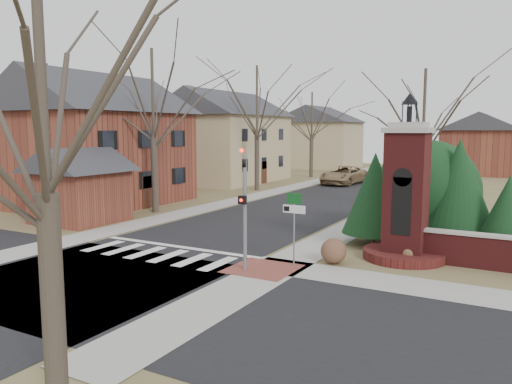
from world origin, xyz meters
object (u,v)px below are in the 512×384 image
Objects in this scene: traffic_signal_pole at (245,200)px; pickup_truck at (343,175)px; brick_gate_monument at (406,205)px; distant_car at (421,166)px; sign_post at (294,214)px.

pickup_truck is (-6.45, 29.42, -1.74)m from traffic_signal_pole.
brick_gate_monument reaches higher than distant_car.
traffic_signal_pole is 0.74× the size of pickup_truck.
brick_gate_monument reaches higher than traffic_signal_pole.
sign_post is 45.68m from distant_car.
distant_car is at bearing 99.88° from brick_gate_monument.
sign_post is 4.55m from brick_gate_monument.
traffic_signal_pole reaches higher than distant_car.
sign_post is at bearing 102.81° from distant_car.
pickup_truck is at bearing 114.04° from brick_gate_monument.
sign_post is at bearing 47.57° from traffic_signal_pole.
distant_car is at bearing 82.00° from pickup_truck.
brick_gate_monument is 1.07× the size of pickup_truck.
pickup_truck is at bearing 105.46° from sign_post.
sign_post reaches higher than distant_car.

